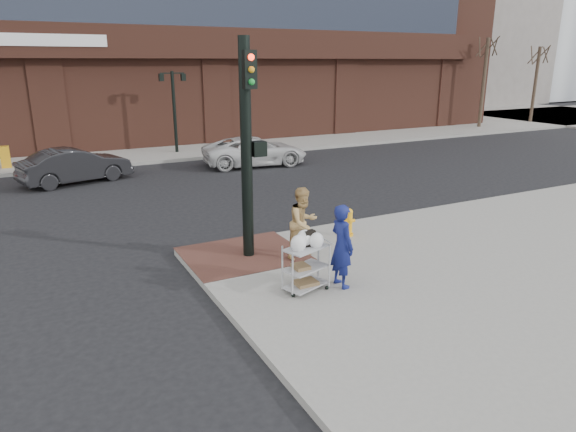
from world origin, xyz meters
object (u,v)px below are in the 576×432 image
sedan_dark (75,166)px  minivan_white (255,151)px  pedestrian_tan (303,223)px  fire_hydrant (349,222)px  woman_blue (342,246)px  utility_cart (306,264)px  lamp_post (174,103)px  traffic_signal_pole (248,144)px

sedan_dark → minivan_white: sedan_dark is taller
pedestrian_tan → fire_hydrant: (1.84, 0.81, -0.47)m
woman_blue → minivan_white: 13.83m
utility_cart → fire_hydrant: 3.62m
pedestrian_tan → utility_cart: pedestrian_tan is taller
lamp_post → sedan_dark: bearing=-140.0°
fire_hydrant → utility_cart: bearing=-137.7°
fire_hydrant → lamp_post: bearing=91.7°
minivan_white → utility_cart: (-4.68, -13.11, 0.06)m
sedan_dark → traffic_signal_pole: bearing=178.8°
minivan_white → utility_cart: bearing=167.8°
pedestrian_tan → minivan_white: bearing=54.9°
woman_blue → minivan_white: woman_blue is taller
lamp_post → minivan_white: (2.43, -4.43, -1.96)m
lamp_post → fire_hydrant: 15.26m
minivan_white → pedestrian_tan: bearing=168.9°
woman_blue → utility_cart: (-0.75, 0.15, -0.31)m
traffic_signal_pole → pedestrian_tan: bearing=-32.8°
fire_hydrant → traffic_signal_pole: bearing=-177.6°
traffic_signal_pole → utility_cart: traffic_signal_pole is taller
pedestrian_tan → utility_cart: size_ratio=1.36×
lamp_post → minivan_white: bearing=-61.2°
lamp_post → pedestrian_tan: size_ratio=2.35×
sedan_dark → utility_cart: bearing=177.3°
lamp_post → minivan_white: size_ratio=0.84×
sedan_dark → minivan_white: (7.71, -0.01, -0.03)m
minivan_white → traffic_signal_pole: bearing=162.9°
lamp_post → fire_hydrant: lamp_post is taller
utility_cart → minivan_white: bearing=70.4°
minivan_white → utility_cart: utility_cart is taller
utility_cart → fire_hydrant: (2.68, 2.43, -0.18)m
sedan_dark → utility_cart: 13.46m
lamp_post → utility_cart: 17.79m
lamp_post → sedan_dark: size_ratio=0.96×
lamp_post → pedestrian_tan: lamp_post is taller
sedan_dark → pedestrian_tan: bearing=-177.1°
traffic_signal_pole → minivan_white: 12.06m
woman_blue → utility_cart: bearing=76.0°
lamp_post → pedestrian_tan: 16.06m
pedestrian_tan → sedan_dark: size_ratio=0.41×
pedestrian_tan → woman_blue: bearing=-109.5°
traffic_signal_pole → fire_hydrant: 3.71m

